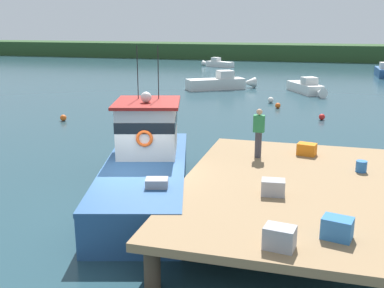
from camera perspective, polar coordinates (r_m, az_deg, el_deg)
ground_plane at (r=14.38m, az=-7.54°, el=-7.73°), size 200.00×200.00×0.00m
dock at (r=12.97m, az=12.32°, el=-5.42°), size 6.00×9.00×1.20m
main_fishing_boat at (r=15.09m, az=-5.70°, el=-2.51°), size 4.57×9.93×4.80m
crate_stack_near_edge at (r=15.77m, az=14.22°, el=-0.64°), size 0.68×0.55×0.40m
crate_single_far at (r=11.96m, az=10.15°, el=-5.38°), size 0.64×0.49×0.41m
crate_stack_mid_dock at (r=9.26m, az=10.94°, el=-11.46°), size 0.66×0.52×0.46m
crate_single_by_cleat at (r=9.95m, az=17.77°, el=-10.04°), size 0.69×0.57×0.45m
bait_bucket at (r=14.48m, az=20.49°, el=-2.65°), size 0.32×0.32×0.34m
deckhand_by_the_boat at (r=15.04m, az=8.37°, el=1.50°), size 0.36×0.22×1.63m
moored_boat_off_the_point at (r=39.71m, az=3.58°, el=7.69°), size 5.88×4.48×1.59m
moored_boat_mid_harbor at (r=38.40m, az=14.21°, el=6.89°), size 3.39×5.13×1.34m
moored_boat_far_left at (r=60.79m, az=3.27°, el=10.06°), size 4.70×2.85×1.21m
mooring_buoy_channel_marker at (r=27.52m, az=-15.86°, el=3.18°), size 0.37×0.37×0.37m
mooring_buoy_inshore at (r=33.06m, az=9.86°, el=5.46°), size 0.42×0.42×0.42m
mooring_buoy_outer at (r=27.85m, az=16.00°, el=3.29°), size 0.36×0.36×0.36m
mooring_buoy_spare_mooring at (r=31.08m, az=10.73°, el=4.77°), size 0.36×0.36×0.36m
far_shoreline at (r=74.50m, az=11.59°, el=11.28°), size 120.00×8.00×2.40m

